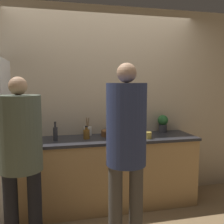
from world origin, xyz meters
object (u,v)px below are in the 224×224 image
person_left (21,148)px  person_center (126,141)px  fruit_bowl (113,133)px  utensil_crock (88,131)px  cup_yellow (148,135)px  bottle_amber (86,134)px  bottle_dark (55,133)px  potted_plant (163,123)px

person_left → person_center: bearing=-13.4°
fruit_bowl → utensil_crock: size_ratio=1.26×
fruit_bowl → cup_yellow: size_ratio=3.56×
person_left → person_center: (0.94, -0.22, 0.06)m
person_left → cup_yellow: person_left is taller
cup_yellow → bottle_amber: bearing=167.9°
utensil_crock → cup_yellow: (0.71, -0.37, -0.02)m
bottle_dark → fruit_bowl: bearing=9.0°
cup_yellow → potted_plant: size_ratio=0.35×
utensil_crock → bottle_dark: 0.47m
utensil_crock → bottle_dark: utensil_crock is taller
person_center → bottle_amber: size_ratio=10.85×
person_center → bottle_amber: 0.94m
person_center → bottle_dark: size_ratio=7.70×
person_left → bottle_dark: (0.31, 0.68, -0.01)m
fruit_bowl → bottle_amber: bearing=-163.0°
person_left → potted_plant: person_left is taller
fruit_bowl → potted_plant: 0.76m
person_left → bottle_amber: size_ratio=10.11×
fruit_bowl → bottle_dark: 0.75m
fruit_bowl → bottle_amber: 0.38m
bottle_amber → cup_yellow: bearing=-12.1°
person_center → cup_yellow: person_center is taller
cup_yellow → potted_plant: (0.35, 0.35, 0.09)m
fruit_bowl → person_center: bearing=-96.2°
bottle_amber → cup_yellow: (0.75, -0.16, -0.02)m
bottle_dark → cup_yellow: bearing=-7.8°
person_left → bottle_amber: person_left is taller
person_left → potted_plant: size_ratio=6.76×
bottle_dark → potted_plant: (1.48, 0.20, 0.04)m
bottle_amber → potted_plant: (1.10, 0.19, 0.07)m
person_center → potted_plant: person_center is taller
person_center → utensil_crock: bearing=100.4°
cup_yellow → person_center: bearing=-124.1°
person_left → bottle_dark: 0.74m
fruit_bowl → person_left: bearing=-142.9°
person_left → bottle_dark: person_left is taller
person_left → utensil_crock: size_ratio=6.92×
person_left → cup_yellow: (1.44, 0.52, -0.06)m
person_left → bottle_amber: (0.69, 0.68, -0.04)m
person_left → fruit_bowl: bearing=37.1°
bottle_amber → potted_plant: bearing=9.8°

